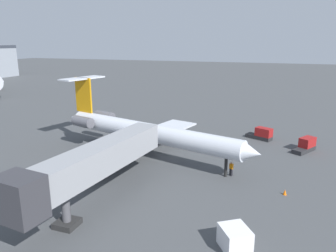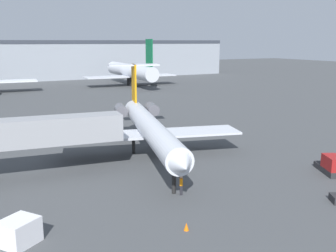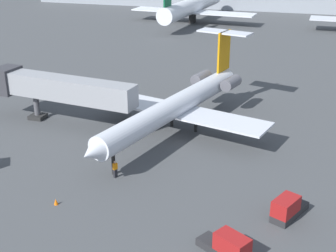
{
  "view_description": "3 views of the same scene",
  "coord_description": "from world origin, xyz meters",
  "px_view_note": "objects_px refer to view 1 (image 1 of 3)",
  "views": [
    {
      "loc": [
        -37.6,
        -14.66,
        14.86
      ],
      "look_at": [
        1.6,
        -0.48,
        3.88
      ],
      "focal_mm": 34.62,
      "sensor_mm": 36.0,
      "label": 1
    },
    {
      "loc": [
        -18.89,
        -37.34,
        12.75
      ],
      "look_at": [
        0.87,
        -0.07,
        3.75
      ],
      "focal_mm": 42.54,
      "sensor_mm": 36.0,
      "label": 2
    },
    {
      "loc": [
        12.8,
        -44.71,
        20.9
      ],
      "look_at": [
        -0.45,
        -1.45,
        2.2
      ],
      "focal_mm": 49.5,
      "sensor_mm": 36.0,
      "label": 3
    }
  ],
  "objects_px": {
    "regional_jet": "(142,130)",
    "cargo_container_uld": "(235,238)",
    "baggage_tug_lead": "(306,145)",
    "jet_bridge": "(88,165)",
    "baggage_tug_trailing": "(262,134)",
    "ground_crew_marshaller": "(231,169)",
    "traffic_cone_near": "(285,192)"
  },
  "relations": [
    {
      "from": "baggage_tug_trailing",
      "to": "cargo_container_uld",
      "type": "distance_m",
      "value": 29.01
    },
    {
      "from": "regional_jet",
      "to": "jet_bridge",
      "type": "distance_m",
      "value": 14.96
    },
    {
      "from": "baggage_tug_trailing",
      "to": "cargo_container_uld",
      "type": "relative_size",
      "value": 1.44
    },
    {
      "from": "jet_bridge",
      "to": "traffic_cone_near",
      "type": "bearing_deg",
      "value": -60.95
    },
    {
      "from": "jet_bridge",
      "to": "baggage_tug_lead",
      "type": "relative_size",
      "value": 4.53
    },
    {
      "from": "jet_bridge",
      "to": "baggage_tug_trailing",
      "type": "relative_size",
      "value": 4.47
    },
    {
      "from": "ground_crew_marshaller",
      "to": "baggage_tug_lead",
      "type": "xyz_separation_m",
      "value": [
        12.04,
        -8.35,
        -0.02
      ]
    },
    {
      "from": "cargo_container_uld",
      "to": "traffic_cone_near",
      "type": "relative_size",
      "value": 5.32
    },
    {
      "from": "baggage_tug_trailing",
      "to": "jet_bridge",
      "type": "bearing_deg",
      "value": 155.16
    },
    {
      "from": "baggage_tug_lead",
      "to": "jet_bridge",
      "type": "bearing_deg",
      "value": 141.71
    },
    {
      "from": "cargo_container_uld",
      "to": "traffic_cone_near",
      "type": "distance_m",
      "value": 10.97
    },
    {
      "from": "ground_crew_marshaller",
      "to": "baggage_tug_lead",
      "type": "height_order",
      "value": "baggage_tug_lead"
    },
    {
      "from": "regional_jet",
      "to": "cargo_container_uld",
      "type": "relative_size",
      "value": 10.17
    },
    {
      "from": "baggage_tug_trailing",
      "to": "cargo_container_uld",
      "type": "xyz_separation_m",
      "value": [
        -29.01,
        -0.25,
        0.0
      ]
    },
    {
      "from": "ground_crew_marshaller",
      "to": "baggage_tug_trailing",
      "type": "bearing_deg",
      "value": -7.82
    },
    {
      "from": "regional_jet",
      "to": "jet_bridge",
      "type": "bearing_deg",
      "value": -173.8
    },
    {
      "from": "jet_bridge",
      "to": "baggage_tug_trailing",
      "type": "bearing_deg",
      "value": -24.84
    },
    {
      "from": "cargo_container_uld",
      "to": "regional_jet",
      "type": "bearing_deg",
      "value": 42.51
    },
    {
      "from": "regional_jet",
      "to": "cargo_container_uld",
      "type": "xyz_separation_m",
      "value": [
        -16.07,
        -14.73,
        -2.64
      ]
    },
    {
      "from": "baggage_tug_lead",
      "to": "cargo_container_uld",
      "type": "xyz_separation_m",
      "value": [
        -25.36,
        5.94,
        0.0
      ]
    },
    {
      "from": "regional_jet",
      "to": "traffic_cone_near",
      "type": "bearing_deg",
      "value": -107.34
    },
    {
      "from": "baggage_tug_lead",
      "to": "cargo_container_uld",
      "type": "relative_size",
      "value": 1.42
    },
    {
      "from": "traffic_cone_near",
      "to": "baggage_tug_lead",
      "type": "bearing_deg",
      "value": -9.58
    },
    {
      "from": "regional_jet",
      "to": "baggage_tug_lead",
      "type": "distance_m",
      "value": 22.82
    },
    {
      "from": "baggage_tug_lead",
      "to": "baggage_tug_trailing",
      "type": "distance_m",
      "value": 7.19
    },
    {
      "from": "baggage_tug_trailing",
      "to": "traffic_cone_near",
      "type": "height_order",
      "value": "baggage_tug_trailing"
    },
    {
      "from": "ground_crew_marshaller",
      "to": "baggage_tug_trailing",
      "type": "xyz_separation_m",
      "value": [
        15.69,
        -2.15,
        -0.02
      ]
    },
    {
      "from": "regional_jet",
      "to": "jet_bridge",
      "type": "xyz_separation_m",
      "value": [
        -14.85,
        -1.61,
        0.87
      ]
    },
    {
      "from": "jet_bridge",
      "to": "cargo_container_uld",
      "type": "xyz_separation_m",
      "value": [
        -1.22,
        -13.12,
        -3.51
      ]
    },
    {
      "from": "ground_crew_marshaller",
      "to": "cargo_container_uld",
      "type": "xyz_separation_m",
      "value": [
        -13.32,
        -2.41,
        -0.02
      ]
    },
    {
      "from": "jet_bridge",
      "to": "cargo_container_uld",
      "type": "height_order",
      "value": "jet_bridge"
    },
    {
      "from": "regional_jet",
      "to": "cargo_container_uld",
      "type": "bearing_deg",
      "value": -137.49
    }
  ]
}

